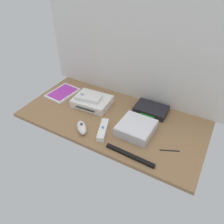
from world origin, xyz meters
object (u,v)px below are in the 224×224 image
object	(u,v)px
stylus_pen	(170,150)
remote_nunchuk	(82,128)
mini_computer	(136,128)
remote_wand	(103,130)
game_console	(92,101)
game_case	(63,93)
remote_classic_pad	(89,97)
sensor_bar	(130,155)
network_router	(151,109)

from	to	relation	value
stylus_pen	remote_nunchuk	bearing A→B (deg)	-168.74
mini_computer	stylus_pen	world-z (taller)	mini_computer
remote_nunchuk	remote_wand	bearing A→B (deg)	-22.72
game_console	game_case	xyz separation A→B (cm)	(-22.48, 0.17, -1.44)
game_case	remote_classic_pad	bearing A→B (deg)	1.13
mini_computer	game_case	world-z (taller)	mini_computer
sensor_bar	stylus_pen	bearing A→B (deg)	41.80
network_router	game_case	bearing A→B (deg)	-170.45
game_case	remote_wand	size ratio (longest dim) A/B	1.33
remote_classic_pad	game_console	bearing A→B (deg)	32.62
remote_wand	remote_nunchuk	distance (cm)	10.80
network_router	remote_wand	bearing A→B (deg)	-119.21
remote_classic_pad	sensor_bar	world-z (taller)	remote_classic_pad
remote_wand	sensor_bar	distance (cm)	20.22
mini_computer	remote_wand	xyz separation A→B (cm)	(-14.36, -8.38, -1.13)
game_console	game_case	world-z (taller)	game_console
remote_nunchuk	remote_classic_pad	bearing A→B (deg)	69.01
remote_wand	remote_classic_pad	world-z (taller)	remote_classic_pad
network_router	remote_classic_pad	distance (cm)	36.30
game_console	mini_computer	size ratio (longest dim) A/B	1.27
network_router	remote_nunchuk	size ratio (longest dim) A/B	1.77
mini_computer	remote_nunchuk	xyz separation A→B (cm)	(-24.29, -12.59, -0.60)
remote_classic_pad	stylus_pen	world-z (taller)	remote_classic_pad
mini_computer	remote_wand	size ratio (longest dim) A/B	1.14
game_case	network_router	xyz separation A→B (cm)	(55.29, 10.03, 0.94)
game_console	remote_wand	distance (cm)	24.93
mini_computer	remote_nunchuk	distance (cm)	27.37
remote_nunchuk	remote_classic_pad	distance (cm)	22.59
remote_wand	stylus_pen	bearing A→B (deg)	-12.43
remote_classic_pad	sensor_bar	distance (cm)	45.02
game_console	network_router	world-z (taller)	game_console
game_console	game_case	distance (cm)	22.52
game_case	network_router	world-z (taller)	network_router
remote_wand	remote_nunchuk	world-z (taller)	remote_nunchuk
stylus_pen	sensor_bar	bearing A→B (deg)	-140.29
remote_nunchuk	network_router	bearing A→B (deg)	6.26
remote_nunchuk	game_case	bearing A→B (deg)	98.71
game_console	remote_classic_pad	world-z (taller)	remote_classic_pad
remote_classic_pad	network_router	bearing A→B (deg)	8.54
network_router	stylus_pen	bearing A→B (deg)	-52.55
game_case	sensor_bar	world-z (taller)	game_case
mini_computer	sensor_bar	world-z (taller)	mini_computer
sensor_bar	remote_wand	bearing A→B (deg)	159.72
mini_computer	stylus_pen	distance (cm)	19.41
remote_nunchuk	stylus_pen	distance (cm)	44.03
game_console	stylus_pen	xyz separation A→B (cm)	(51.06, -13.00, -1.85)
stylus_pen	game_console	bearing A→B (deg)	165.71
network_router	stylus_pen	size ratio (longest dim) A/B	2.02
remote_wand	sensor_bar	bearing A→B (deg)	-42.32
remote_classic_pad	sensor_bar	bearing A→B (deg)	-42.11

